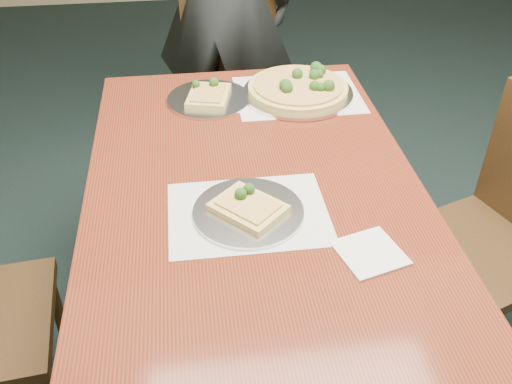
{
  "coord_description": "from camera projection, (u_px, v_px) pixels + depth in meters",
  "views": [
    {
      "loc": [
        -0.45,
        -1.07,
        1.66
      ],
      "look_at": [
        -0.29,
        0.12,
        0.75
      ],
      "focal_mm": 40.0,
      "sensor_mm": 36.0,
      "label": 1
    }
  ],
  "objects": [
    {
      "name": "slice_plate_far",
      "position": [
        209.0,
        97.0,
        1.91
      ],
      "size": [
        0.28,
        0.28,
        0.06
      ],
      "color": "silver",
      "rests_on": "dining_table"
    },
    {
      "name": "slice_plate_near",
      "position": [
        248.0,
        209.0,
        1.43
      ],
      "size": [
        0.28,
        0.28,
        0.06
      ],
      "color": "silver",
      "rests_on": "dining_table"
    },
    {
      "name": "chair_right",
      "position": [
        503.0,
        229.0,
        1.75
      ],
      "size": [
        0.53,
        0.53,
        0.91
      ],
      "rotation": [
        0.0,
        0.0,
        -1.24
      ],
      "color": "black",
      "rests_on": "ground"
    },
    {
      "name": "dining_table",
      "position": [
        256.0,
        219.0,
        1.56
      ],
      "size": [
        0.9,
        1.5,
        0.75
      ],
      "color": "#541D10",
      "rests_on": "ground"
    },
    {
      "name": "placemat_main",
      "position": [
        298.0,
        95.0,
        1.95
      ],
      "size": [
        0.42,
        0.32,
        0.0
      ],
      "primitive_type": "cube",
      "color": "white",
      "rests_on": "dining_table"
    },
    {
      "name": "chair_far",
      "position": [
        229.0,
        81.0,
        2.56
      ],
      "size": [
        0.47,
        0.47,
        0.91
      ],
      "rotation": [
        0.0,
        0.0,
        -0.12
      ],
      "color": "black",
      "rests_on": "ground"
    },
    {
      "name": "placemat_near",
      "position": [
        248.0,
        213.0,
        1.43
      ],
      "size": [
        0.4,
        0.3,
        0.0
      ],
      "primitive_type": "cube",
      "color": "white",
      "rests_on": "dining_table"
    },
    {
      "name": "napkin",
      "position": [
        370.0,
        253.0,
        1.32
      ],
      "size": [
        0.17,
        0.17,
        0.01
      ],
      "primitive_type": "cube",
      "rotation": [
        0.0,
        0.0,
        0.27
      ],
      "color": "white",
      "rests_on": "dining_table"
    },
    {
      "name": "pizza_pan",
      "position": [
        299.0,
        88.0,
        1.94
      ],
      "size": [
        0.38,
        0.38,
        0.07
      ],
      "color": "silver",
      "rests_on": "dining_table"
    }
  ]
}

